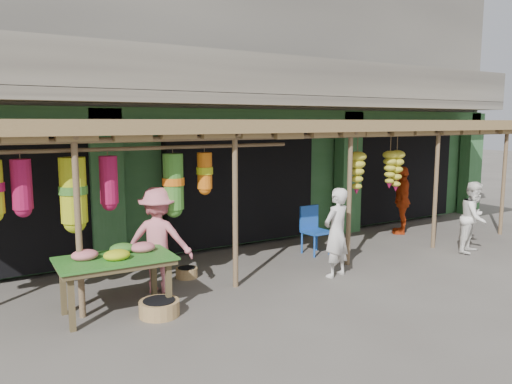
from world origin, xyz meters
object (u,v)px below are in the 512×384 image
blue_chair (313,227)px  person_vendor (402,200)px  person_shopper (158,240)px  person_right (474,217)px  flower_table (116,260)px  person_front (336,232)px

blue_chair → person_vendor: size_ratio=0.60×
person_vendor → person_shopper: person_shopper is taller
blue_chair → person_shopper: bearing=-172.9°
blue_chair → person_shopper: 3.69m
person_vendor → person_right: bearing=43.0°
flower_table → person_shopper: 1.03m
person_shopper → person_vendor: bearing=-137.5°
flower_table → person_front: (3.84, -0.35, 0.02)m
flower_table → person_vendor: (7.53, 1.47, 0.05)m
person_front → person_right: bearing=162.9°
person_front → person_shopper: bearing=-29.8°
person_right → person_front: bearing=158.9°
flower_table → person_vendor: 7.67m
flower_table → person_shopper: person_shopper is taller
person_front → person_shopper: size_ratio=0.93×
person_right → person_vendor: size_ratio=0.90×
person_right → person_shopper: 6.66m
person_right → person_vendor: person_vendor is taller
flower_table → person_right: 7.43m
person_front → person_vendor: person_vendor is taller
blue_chair → person_front: 1.63m
person_front → person_vendor: size_ratio=0.96×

